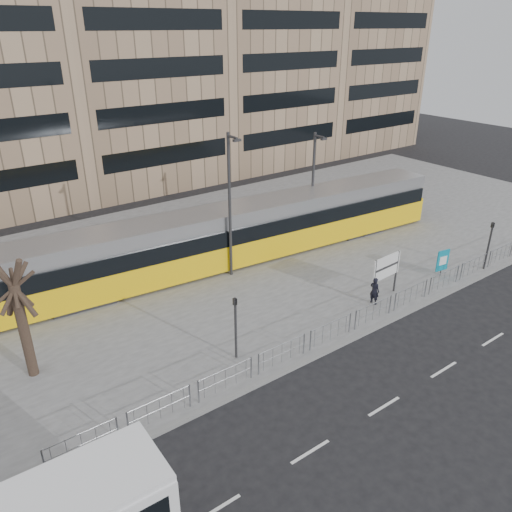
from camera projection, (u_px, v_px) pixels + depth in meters
ground at (347, 343)px, 24.18m from camera, size 120.00×120.00×0.00m
plaza at (216, 257)px, 32.93m from camera, size 64.00×24.00×0.15m
kerb at (347, 341)px, 24.19m from camera, size 64.00×0.25×0.17m
building_row at (93, 38)px, 44.61m from camera, size 70.40×18.40×31.20m
pedestrian_barrier at (370, 309)px, 25.21m from camera, size 32.07×0.07×1.10m
road_markings at (430, 378)px, 21.79m from camera, size 62.00×0.12×0.01m
tram at (236, 234)px, 31.61m from camera, size 31.09×5.56×3.65m
station_sign at (386, 269)px, 27.30m from camera, size 2.19×0.22×2.52m
ad_panel at (443, 261)px, 29.99m from camera, size 0.89×0.22×1.67m
pedestrian at (375, 291)px, 27.05m from camera, size 0.46×0.62×1.55m
traffic_light_west at (236, 320)px, 22.11m from camera, size 0.17×0.21×3.10m
traffic_light_east at (490, 240)px, 30.38m from camera, size 0.20×0.23×3.10m
lamp_post_west at (230, 202)px, 28.51m from camera, size 0.45×1.04×8.62m
lamp_post_east at (313, 181)px, 34.64m from camera, size 0.45×1.04×7.34m
bare_tree at (6, 255)px, 19.42m from camera, size 4.45×4.45×7.80m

